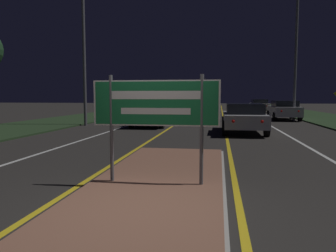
{
  "coord_description": "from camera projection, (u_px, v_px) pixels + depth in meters",
  "views": [
    {
      "loc": [
        1.17,
        -4.62,
        1.73
      ],
      "look_at": [
        0.0,
        2.86,
        1.04
      ],
      "focal_mm": 35.0,
      "sensor_mm": 36.0,
      "label": 1
    }
  ],
  "objects": [
    {
      "name": "ground_plane",
      "position": [
        138.0,
        212.0,
        4.89
      ],
      "size": [
        160.0,
        160.0,
        0.0
      ],
      "primitive_type": "plane",
      "color": "#282623"
    },
    {
      "name": "median_island",
      "position": [
        156.0,
        185.0,
        6.22
      ],
      "size": [
        2.63,
        8.33,
        0.1
      ],
      "color": "#999993",
      "rests_on": "ground_plane"
    },
    {
      "name": "verge_left",
      "position": [
        84.0,
        118.0,
        26.03
      ],
      "size": [
        5.0,
        100.0,
        0.08
      ],
      "color": "#23381E",
      "rests_on": "ground_plane"
    },
    {
      "name": "centre_line_yellow_left",
      "position": [
        189.0,
        116.0,
        29.72
      ],
      "size": [
        0.12,
        70.0,
        0.01
      ],
      "color": "gold",
      "rests_on": "ground_plane"
    },
    {
      "name": "centre_line_yellow_right",
      "position": [
        223.0,
        116.0,
        29.25
      ],
      "size": [
        0.12,
        70.0,
        0.01
      ],
      "color": "gold",
      "rests_on": "ground_plane"
    },
    {
      "name": "lane_line_white_left",
      "position": [
        160.0,
        115.0,
        30.13
      ],
      "size": [
        0.12,
        70.0,
        0.01
      ],
      "color": "silver",
      "rests_on": "ground_plane"
    },
    {
      "name": "lane_line_white_right",
      "position": [
        254.0,
        116.0,
        28.83
      ],
      "size": [
        0.12,
        70.0,
        0.01
      ],
      "color": "silver",
      "rests_on": "ground_plane"
    },
    {
      "name": "edge_line_white_left",
      "position": [
        129.0,
        115.0,
        30.59
      ],
      "size": [
        0.1,
        70.0,
        0.01
      ],
      "color": "silver",
      "rests_on": "ground_plane"
    },
    {
      "name": "edge_line_white_right",
      "position": [
        289.0,
        116.0,
        28.37
      ],
      "size": [
        0.1,
        70.0,
        0.01
      ],
      "color": "silver",
      "rests_on": "ground_plane"
    },
    {
      "name": "highway_sign",
      "position": [
        155.0,
        107.0,
        6.08
      ],
      "size": [
        2.39,
        0.07,
        2.03
      ],
      "color": "#56565B",
      "rests_on": "median_island"
    },
    {
      "name": "streetlight_left_near",
      "position": [
        83.0,
        24.0,
        18.95
      ],
      "size": [
        0.5,
        0.5,
        9.4
      ],
      "color": "#56565B",
      "rests_on": "ground_plane"
    },
    {
      "name": "streetlight_right_near",
      "position": [
        297.0,
        27.0,
        22.29
      ],
      "size": [
        0.47,
        0.47,
        10.77
      ],
      "color": "#56565B",
      "rests_on": "ground_plane"
    },
    {
      "name": "car_receding_0",
      "position": [
        244.0,
        117.0,
        15.6
      ],
      "size": [
        2.0,
        4.78,
        1.4
      ],
      "color": "#B7B7BC",
      "rests_on": "ground_plane"
    },
    {
      "name": "car_receding_1",
      "position": [
        284.0,
        110.0,
        24.22
      ],
      "size": [
        1.93,
        4.55,
        1.43
      ],
      "color": "#B7B7BC",
      "rests_on": "ground_plane"
    },
    {
      "name": "car_receding_2",
      "position": [
        259.0,
        105.0,
        37.1
      ],
      "size": [
        1.92,
        4.76,
        1.42
      ],
      "color": "silver",
      "rests_on": "ground_plane"
    },
    {
      "name": "car_approaching_0",
      "position": [
        152.0,
        113.0,
        19.04
      ],
      "size": [
        1.93,
        4.21,
        1.53
      ],
      "color": "navy",
      "rests_on": "ground_plane"
    },
    {
      "name": "car_approaching_1",
      "position": [
        155.0,
        106.0,
        34.65
      ],
      "size": [
        1.93,
        4.53,
        1.45
      ],
      "color": "#B7B7BC",
      "rests_on": "ground_plane"
    },
    {
      "name": "car_approaching_2",
      "position": [
        171.0,
        103.0,
        48.38
      ],
      "size": [
        1.85,
        4.56,
        1.51
      ],
      "color": "black",
      "rests_on": "ground_plane"
    }
  ]
}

